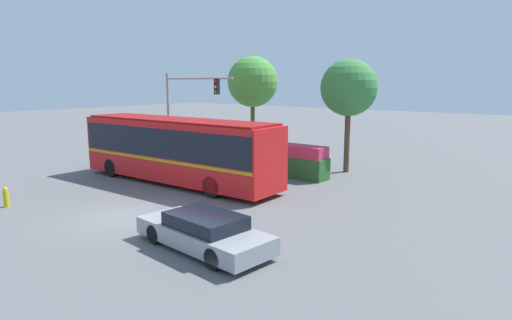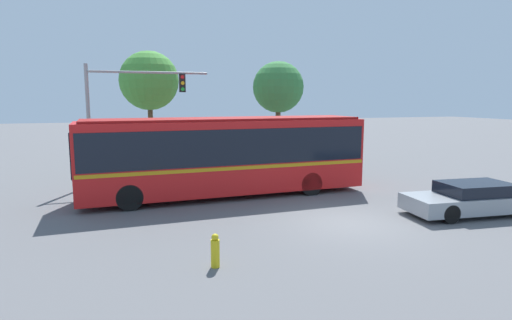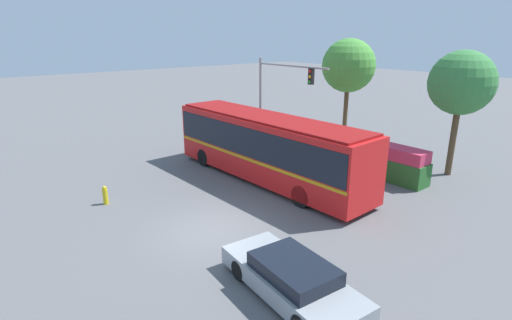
# 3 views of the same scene
# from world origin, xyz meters

# --- Properties ---
(ground_plane) EXTENTS (140.00, 140.00, 0.00)m
(ground_plane) POSITION_xyz_m (0.00, 0.00, 0.00)
(ground_plane) COLOR #5B5B5E
(city_bus) EXTENTS (12.14, 2.94, 3.36)m
(city_bus) POSITION_xyz_m (-2.89, 5.25, 1.91)
(city_bus) COLOR red
(city_bus) RESTS_ON ground
(sedan_foreground) EXTENTS (4.98, 2.28, 1.17)m
(sedan_foreground) POSITION_xyz_m (4.83, -0.47, 0.57)
(sedan_foreground) COLOR gray
(sedan_foreground) RESTS_ON ground
(traffic_light_pole) EXTENTS (5.85, 0.24, 5.80)m
(traffic_light_pole) POSITION_xyz_m (-6.96, 9.51, 3.91)
(traffic_light_pole) COLOR gray
(traffic_light_pole) RESTS_ON ground
(flowering_hedge) EXTENTS (7.74, 1.18, 1.81)m
(flowering_hedge) POSITION_xyz_m (-0.87, 10.34, 0.89)
(flowering_hedge) COLOR #286028
(flowering_hedge) RESTS_ON ground
(street_tree_left) EXTENTS (3.54, 3.54, 7.02)m
(street_tree_left) POSITION_xyz_m (-5.25, 14.44, 5.22)
(street_tree_left) COLOR brown
(street_tree_left) RESTS_ON ground
(street_tree_centre) EXTENTS (3.25, 3.25, 6.53)m
(street_tree_centre) POSITION_xyz_m (2.69, 13.39, 4.87)
(street_tree_centre) COLOR brown
(street_tree_centre) RESTS_ON ground
(fire_hydrant) EXTENTS (0.22, 0.22, 0.86)m
(fire_hydrant) POSITION_xyz_m (-5.11, -2.33, 0.41)
(fire_hydrant) COLOR gold
(fire_hydrant) RESTS_ON ground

